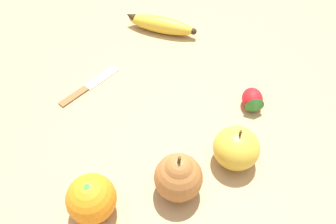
# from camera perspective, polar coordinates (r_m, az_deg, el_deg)

# --- Properties ---
(ground_plane) EXTENTS (3.00, 3.00, 0.00)m
(ground_plane) POSITION_cam_1_polar(r_m,az_deg,el_deg) (0.72, -3.44, 4.15)
(ground_plane) COLOR tan
(banana) EXTENTS (0.17, 0.14, 0.04)m
(banana) POSITION_cam_1_polar(r_m,az_deg,el_deg) (0.87, -1.33, 14.99)
(banana) COLOR gold
(banana) RESTS_ON ground_plane
(orange) EXTENTS (0.08, 0.08, 0.08)m
(orange) POSITION_cam_1_polar(r_m,az_deg,el_deg) (0.54, -13.20, -14.48)
(orange) COLOR orange
(orange) RESTS_ON ground_plane
(pear) EXTENTS (0.08, 0.08, 0.10)m
(pear) POSITION_cam_1_polar(r_m,az_deg,el_deg) (0.54, 1.82, -11.10)
(pear) COLOR #A36633
(pear) RESTS_ON ground_plane
(strawberry) EXTENTS (0.07, 0.06, 0.04)m
(strawberry) POSITION_cam_1_polar(r_m,az_deg,el_deg) (0.69, 14.55, 1.97)
(strawberry) COLOR red
(strawberry) RESTS_ON ground_plane
(apple) EXTENTS (0.08, 0.08, 0.09)m
(apple) POSITION_cam_1_polar(r_m,az_deg,el_deg) (0.59, 11.80, -6.17)
(apple) COLOR gold
(apple) RESTS_ON ground_plane
(paring_knife) EXTENTS (0.06, 0.16, 0.01)m
(paring_knife) POSITION_cam_1_polar(r_m,az_deg,el_deg) (0.74, -13.78, 4.36)
(paring_knife) COLOR silver
(paring_knife) RESTS_ON ground_plane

